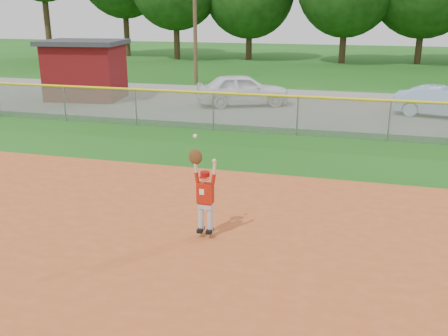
% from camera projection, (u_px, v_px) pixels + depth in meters
% --- Properties ---
extents(ground, '(120.00, 120.00, 0.00)m').
position_uv_depth(ground, '(234.00, 253.00, 9.99)').
color(ground, '#195212').
rests_on(ground, ground).
extents(parking_strip, '(44.00, 10.00, 0.03)m').
position_uv_depth(parking_strip, '(312.00, 106.00, 24.68)').
color(parking_strip, slate).
rests_on(parking_strip, ground).
extents(car_white_a, '(4.93, 3.53, 1.56)m').
position_uv_depth(car_white_a, '(243.00, 90.00, 24.69)').
color(car_white_a, white).
rests_on(car_white_a, parking_strip).
extents(car_blue, '(4.26, 2.30, 1.33)m').
position_uv_depth(car_blue, '(442.00, 102.00, 22.08)').
color(car_blue, '#8BACCF').
rests_on(car_blue, parking_strip).
extents(utility_shed, '(4.48, 3.68, 3.08)m').
position_uv_depth(utility_shed, '(85.00, 70.00, 26.19)').
color(utility_shed, '#580C0E').
rests_on(utility_shed, ground).
extents(outfield_fence, '(40.06, 0.10, 1.55)m').
position_uv_depth(outfield_fence, '(298.00, 113.00, 18.90)').
color(outfield_fence, gray).
rests_on(outfield_fence, ground).
extents(power_lines, '(19.40, 0.24, 9.00)m').
position_uv_depth(power_lines, '(344.00, 8.00, 28.51)').
color(power_lines, '#4C3823').
rests_on(power_lines, ground).
extents(ballplayer, '(0.60, 0.26, 2.12)m').
position_uv_depth(ballplayer, '(204.00, 192.00, 10.35)').
color(ballplayer, silver).
rests_on(ballplayer, ground).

